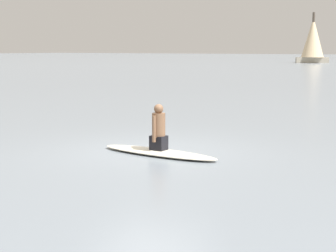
{
  "coord_description": "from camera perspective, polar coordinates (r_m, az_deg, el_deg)",
  "views": [
    {
      "loc": [
        -6.63,
        9.43,
        2.24
      ],
      "look_at": [
        -0.54,
        0.12,
        0.62
      ],
      "focal_mm": 56.69,
      "sensor_mm": 36.0,
      "label": 1
    }
  ],
  "objects": [
    {
      "name": "person_paddler",
      "position": [
        11.21,
        -1.01,
        -0.35
      ],
      "size": [
        0.33,
        0.42,
        0.98
      ],
      "rotation": [
        0.0,
        0.0,
        3.13
      ],
      "color": "black",
      "rests_on": "surfboard"
    },
    {
      "name": "sailboat_center_horizon",
      "position": [
        87.04,
        15.31,
        8.97
      ],
      "size": [
        5.12,
        4.66,
        7.84
      ],
      "rotation": [
        0.0,
        0.0,
        -2.69
      ],
      "color": "#B2A893",
      "rests_on": "ground"
    },
    {
      "name": "surfboard",
      "position": [
        11.3,
        -1.0,
        -2.84
      ],
      "size": [
        2.85,
        0.67,
        0.11
      ],
      "primitive_type": "ellipsoid",
      "rotation": [
        0.0,
        0.0,
        3.13
      ],
      "color": "silver",
      "rests_on": "ground"
    },
    {
      "name": "ground_plane",
      "position": [
        11.75,
        -1.87,
        -2.69
      ],
      "size": [
        400.0,
        400.0,
        0.0
      ],
      "primitive_type": "plane",
      "color": "gray"
    }
  ]
}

